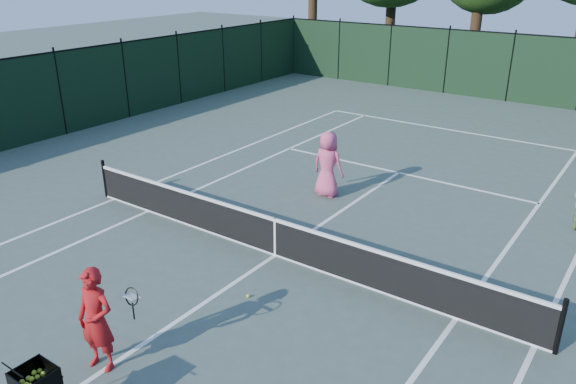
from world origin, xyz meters
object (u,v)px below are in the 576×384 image
Objects in this scene: coach at (96,320)px; player_pink at (328,164)px; ball_hopper at (35,379)px; loose_ball_midcourt at (248,296)px.

player_pink is (-0.77, 8.16, 0.03)m from coach.
ball_hopper is 14.21× the size of loose_ball_midcourt.
coach reaches higher than loose_ball_midcourt.
ball_hopper is (1.13, -9.44, -0.10)m from player_pink.
player_pink is 26.88× the size of loose_ball_midcourt.
player_pink is at bearing 72.35° from ball_hopper.
coach is 1.34m from ball_hopper.
player_pink reaches higher than ball_hopper.
coach is at bearing -102.90° from loose_ball_midcourt.
coach is 8.19m from player_pink.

